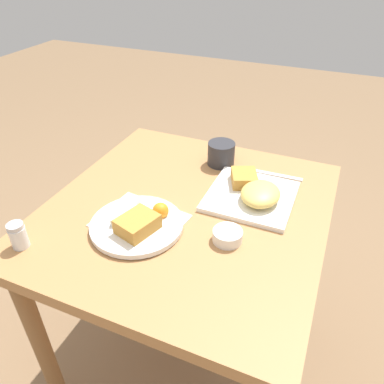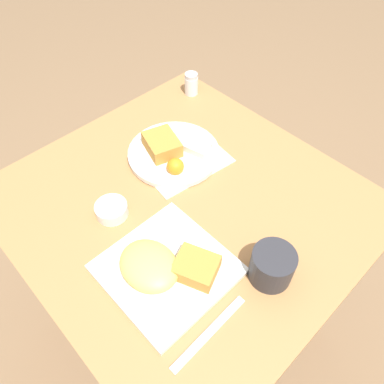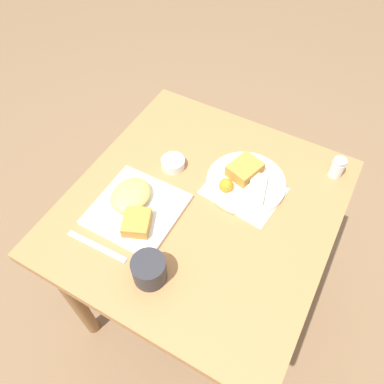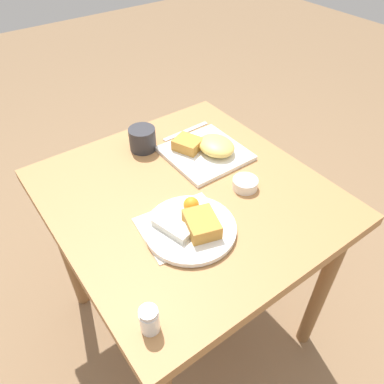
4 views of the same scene
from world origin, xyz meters
TOP-DOWN VIEW (x-y plane):
  - ground_plane at (0.00, 0.00)m, footprint 8.00×8.00m
  - dining_table at (0.00, 0.00)m, footprint 0.81×0.77m
  - menu_card at (-0.11, 0.09)m, footprint 0.21×0.24m
  - plate_square_near at (0.11, -0.16)m, footprint 0.24×0.24m
  - plate_oval_far at (-0.13, 0.08)m, footprint 0.24×0.24m
  - sauce_ramekin at (-0.09, -0.15)m, footprint 0.08×0.08m
  - salt_shaker at (-0.30, 0.31)m, footprint 0.04×0.04m
  - butter_knife at (0.27, -0.19)m, footprint 0.02×0.19m
  - coffee_mug at (0.27, -0.01)m, footprint 0.09×0.09m

SIDE VIEW (x-z plane):
  - ground_plane at x=0.00m, z-range 0.00..0.00m
  - dining_table at x=0.00m, z-range 0.26..0.98m
  - menu_card at x=-0.11m, z-range 0.72..0.72m
  - butter_knife at x=0.27m, z-range 0.72..0.72m
  - sauce_ramekin at x=-0.09m, z-range 0.72..0.75m
  - plate_oval_far at x=-0.13m, z-range 0.71..0.76m
  - plate_square_near at x=0.11m, z-range 0.71..0.77m
  - salt_shaker at x=-0.30m, z-range 0.71..0.78m
  - coffee_mug at x=0.27m, z-range 0.72..0.80m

